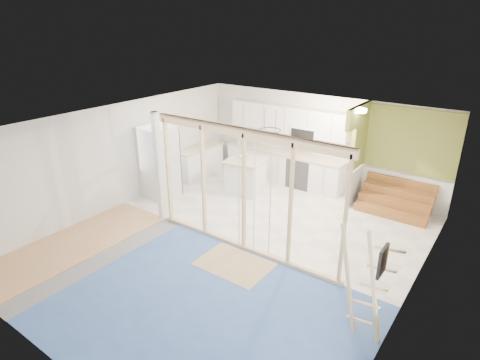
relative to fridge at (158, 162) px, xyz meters
The scene contains 16 objects.
room 3.23m from the fridge, 16.08° to the right, with size 7.01×8.01×2.61m.
floor_overlays 3.40m from the fridge, 14.69° to the right, with size 7.00×8.00×0.03m.
stud_frame 3.04m from the fridge, 17.37° to the right, with size 4.66×0.14×2.60m.
base_cabinets 2.92m from the fridge, 59.17° to the left, with size 4.45×2.24×0.93m.
upper_cabinets 3.78m from the fridge, 52.52° to the left, with size 3.60×0.41×0.85m.
green_partition 5.83m from the fridge, 28.37° to the left, with size 2.25×1.51×2.60m.
pot_rack 3.13m from the fridge, 19.83° to the left, with size 0.52×0.52×0.72m.
sheathing_panel 7.18m from the fridge, 23.76° to the right, with size 0.02×4.00×2.60m, color tan.
electrical_panel 6.94m from the fridge, 19.36° to the right, with size 0.04×0.30×0.40m, color #37373C.
ceiling_light 5.20m from the fridge, 25.21° to the left, with size 0.32×0.32×0.08m, color #FFEABF.
fridge is the anchor object (origin of this frame).
island 2.37m from the fridge, 41.96° to the left, with size 1.11×1.11×0.96m.
bowl 2.26m from the fridge, 45.89° to the left, with size 0.24×0.24×0.06m, color beige.
soap_bottle_a 2.82m from the fridge, 77.22° to the left, with size 0.11×0.11×0.29m, color silver.
soap_bottle_b 3.78m from the fridge, 48.21° to the left, with size 0.09×0.09×0.20m, color silver.
ladder 6.47m from the fridge, 16.57° to the right, with size 0.94×0.09×1.74m.
Camera 1 is at (4.48, -5.93, 4.48)m, focal length 30.00 mm.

